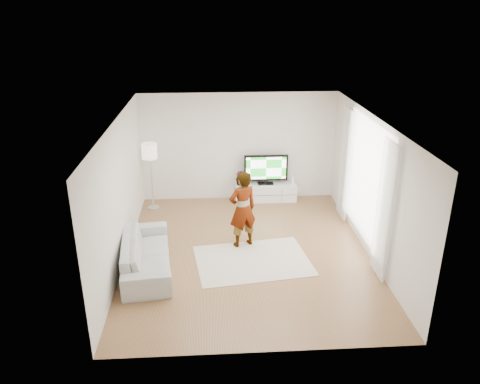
{
  "coord_description": "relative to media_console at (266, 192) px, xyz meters",
  "views": [
    {
      "loc": [
        -0.7,
        -8.53,
        4.85
      ],
      "look_at": [
        -0.13,
        0.4,
        1.21
      ],
      "focal_mm": 35.0,
      "sensor_mm": 36.0,
      "label": 1
    }
  ],
  "objects": [
    {
      "name": "rug",
      "position": [
        -0.62,
        -3.1,
        -0.22
      ],
      "size": [
        2.45,
        1.91,
        0.01
      ],
      "primitive_type": "cube",
      "rotation": [
        0.0,
        0.0,
        0.14
      ],
      "color": "beige",
      "rests_on": "floor"
    },
    {
      "name": "television",
      "position": [
        0.0,
        0.03,
        0.65
      ],
      "size": [
        1.13,
        0.22,
        0.79
      ],
      "color": "black",
      "rests_on": "media_console"
    },
    {
      "name": "player",
      "position": [
        -0.77,
        -2.43,
        0.62
      ],
      "size": [
        0.71,
        0.6,
        1.67
      ],
      "primitive_type": "imported",
      "rotation": [
        0.0,
        0.0,
        3.53
      ],
      "color": "#334772",
      "rests_on": "rug"
    },
    {
      "name": "ceiling",
      "position": [
        -0.7,
        -2.76,
        2.58
      ],
      "size": [
        6.0,
        6.0,
        0.0
      ],
      "primitive_type": "plane",
      "color": "white",
      "rests_on": "wall_back"
    },
    {
      "name": "curtain_near",
      "position": [
        1.7,
        -3.76,
        1.13
      ],
      "size": [
        0.04,
        0.7,
        2.6
      ],
      "primitive_type": "cube",
      "color": "white",
      "rests_on": "floor"
    },
    {
      "name": "curtain_far",
      "position": [
        1.7,
        -1.16,
        1.13
      ],
      "size": [
        0.04,
        0.7,
        2.6
      ],
      "primitive_type": "cube",
      "color": "white",
      "rests_on": "floor"
    },
    {
      "name": "floor",
      "position": [
        -0.7,
        -2.76,
        -0.22
      ],
      "size": [
        6.0,
        6.0,
        0.0
      ],
      "primitive_type": "plane",
      "color": "#AA724C",
      "rests_on": "ground"
    },
    {
      "name": "media_console",
      "position": [
        0.0,
        0.0,
        0.0
      ],
      "size": [
        1.59,
        0.45,
        0.45
      ],
      "color": "white",
      "rests_on": "floor"
    },
    {
      "name": "wall_right",
      "position": [
        1.8,
        -2.76,
        1.18
      ],
      "size": [
        0.02,
        6.0,
        2.8
      ],
      "primitive_type": "cube",
      "color": "white",
      "rests_on": "floor"
    },
    {
      "name": "floor_lamp",
      "position": [
        -2.9,
        -0.32,
        1.21
      ],
      "size": [
        0.38,
        0.38,
        1.69
      ],
      "color": "silver",
      "rests_on": "floor"
    },
    {
      "name": "game_console",
      "position": [
        0.7,
        -0.0,
        0.34
      ],
      "size": [
        0.06,
        0.17,
        0.23
      ],
      "rotation": [
        0.0,
        0.0,
        -0.06
      ],
      "color": "white",
      "rests_on": "media_console"
    },
    {
      "name": "wall_left",
      "position": [
        -3.2,
        -2.76,
        1.18
      ],
      "size": [
        0.02,
        6.0,
        2.8
      ],
      "primitive_type": "cube",
      "color": "white",
      "rests_on": "floor"
    },
    {
      "name": "window",
      "position": [
        1.78,
        -2.46,
        1.23
      ],
      "size": [
        0.01,
        2.6,
        2.5
      ],
      "primitive_type": "cube",
      "color": "white",
      "rests_on": "wall_right"
    },
    {
      "name": "sofa",
      "position": [
        -2.71,
        -3.26,
        0.11
      ],
      "size": [
        1.15,
        2.35,
        0.66
      ],
      "primitive_type": "imported",
      "rotation": [
        0.0,
        0.0,
        1.69
      ],
      "color": "beige",
      "rests_on": "floor"
    },
    {
      "name": "wall_front",
      "position": [
        -0.7,
        -5.76,
        1.18
      ],
      "size": [
        5.0,
        0.02,
        2.8
      ],
      "primitive_type": "cube",
      "color": "white",
      "rests_on": "floor"
    },
    {
      "name": "potted_plant",
      "position": [
        -0.68,
        0.0,
        0.41
      ],
      "size": [
        0.24,
        0.24,
        0.37
      ],
      "primitive_type": "imported",
      "rotation": [
        0.0,
        0.0,
        -0.16
      ],
      "color": "#3F7238",
      "rests_on": "media_console"
    },
    {
      "name": "wall_back",
      "position": [
        -0.7,
        0.24,
        1.18
      ],
      "size": [
        5.0,
        0.02,
        2.8
      ],
      "primitive_type": "cube",
      "color": "white",
      "rests_on": "floor"
    }
  ]
}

